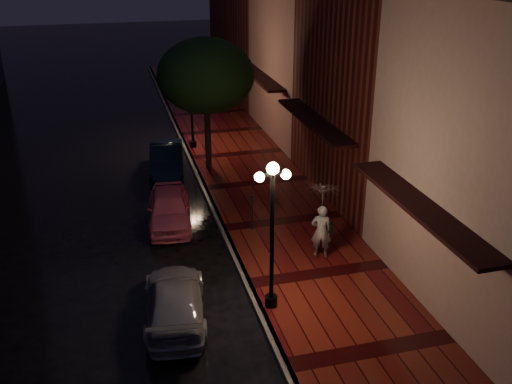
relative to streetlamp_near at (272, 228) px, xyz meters
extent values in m
plane|color=black|center=(-0.35, 5.00, -2.60)|extent=(120.00, 120.00, 0.00)
cube|color=#420B0D|center=(1.90, 5.00, -2.53)|extent=(4.50, 60.00, 0.15)
cube|color=#595451|center=(-0.35, 5.00, -2.53)|extent=(0.25, 60.00, 0.15)
cube|color=#511914|center=(6.65, 7.00, 2.90)|extent=(5.00, 8.00, 11.00)
cube|color=#8C5951|center=(6.65, 15.00, 1.90)|extent=(5.00, 8.00, 9.00)
cube|color=#511914|center=(6.65, 25.00, 2.40)|extent=(5.00, 12.00, 10.00)
cylinder|color=black|center=(0.00, 0.00, -0.45)|extent=(0.12, 0.12, 4.00)
cylinder|color=black|center=(0.00, 0.00, -2.30)|extent=(0.36, 0.36, 0.30)
cube|color=black|center=(0.00, 0.00, 1.55)|extent=(0.70, 0.08, 0.08)
sphere|color=#F2CE91|center=(0.00, 0.00, 1.70)|extent=(0.32, 0.32, 0.32)
sphere|color=#F2CE91|center=(-0.35, 0.00, 1.50)|extent=(0.26, 0.26, 0.26)
sphere|color=#F2CE91|center=(0.35, 0.00, 1.50)|extent=(0.26, 0.26, 0.26)
cylinder|color=black|center=(0.00, 14.00, -0.45)|extent=(0.12, 0.12, 4.00)
cylinder|color=black|center=(0.00, 14.00, -2.30)|extent=(0.36, 0.36, 0.30)
cube|color=black|center=(0.00, 14.00, 1.55)|extent=(0.70, 0.08, 0.08)
sphere|color=#F2CE91|center=(0.00, 14.00, 1.70)|extent=(0.32, 0.32, 0.32)
sphere|color=#F2CE91|center=(-0.35, 14.00, 1.50)|extent=(0.26, 0.26, 0.26)
sphere|color=#F2CE91|center=(0.35, 14.00, 1.50)|extent=(0.26, 0.26, 0.26)
cylinder|color=black|center=(0.25, 11.00, -0.85)|extent=(0.28, 0.28, 3.20)
ellipsoid|color=black|center=(0.25, 11.00, 1.75)|extent=(4.16, 4.16, 3.20)
sphere|color=black|center=(0.95, 11.60, 1.15)|extent=(1.80, 1.80, 1.80)
sphere|color=black|center=(-0.35, 10.30, 1.25)|extent=(1.80, 1.80, 1.80)
imported|color=#E45E7C|center=(-2.11, 6.11, -1.95)|extent=(1.91, 3.93, 1.29)
imported|color=black|center=(-1.62, 11.13, -1.92)|extent=(1.92, 4.25, 1.35)
imported|color=#95959C|center=(-2.67, 0.28, -2.02)|extent=(2.08, 4.18, 1.17)
imported|color=white|center=(2.31, 2.25, -1.55)|extent=(0.76, 0.63, 1.80)
imported|color=silver|center=(2.31, 2.25, -0.41)|extent=(1.05, 1.07, 0.96)
cylinder|color=black|center=(2.31, 2.25, -1.13)|extent=(0.02, 0.02, 1.44)
cube|color=black|center=(2.61, 2.20, -1.43)|extent=(0.14, 0.34, 0.36)
cylinder|color=black|center=(0.65, 4.63, -1.89)|extent=(0.06, 0.06, 1.12)
cube|color=black|center=(0.65, 4.63, -1.23)|extent=(0.15, 0.13, 0.22)
camera|label=1|loc=(-3.84, -12.88, 6.96)|focal=40.00mm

